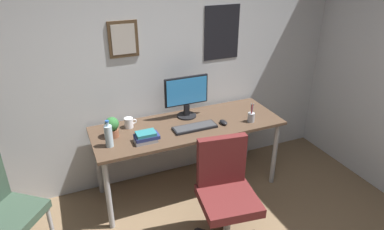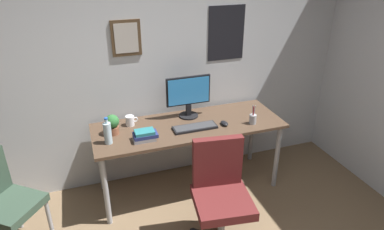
{
  "view_description": "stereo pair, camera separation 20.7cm",
  "coord_description": "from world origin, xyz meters",
  "px_view_note": "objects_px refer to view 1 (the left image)",
  "views": [
    {
      "loc": [
        -0.9,
        -1.06,
        2.33
      ],
      "look_at": [
        0.24,
        1.63,
        0.91
      ],
      "focal_mm": 32.08,
      "sensor_mm": 36.0,
      "label": 1
    },
    {
      "loc": [
        -0.71,
        -1.14,
        2.33
      ],
      "look_at": [
        0.24,
        1.63,
        0.91
      ],
      "focal_mm": 32.08,
      "sensor_mm": 36.0,
      "label": 2
    }
  ],
  "objects_px": {
    "coffee_mug_near": "(129,123)",
    "keyboard": "(195,127)",
    "office_chair": "(225,188)",
    "potted_plant": "(112,126)",
    "water_bottle": "(109,136)",
    "book_stack_left": "(146,137)",
    "pen_cup": "(251,117)",
    "computer_mouse": "(223,122)",
    "monitor": "(186,95)",
    "side_chair": "(3,208)"
  },
  "relations": [
    {
      "from": "office_chair",
      "to": "computer_mouse",
      "type": "xyz_separation_m",
      "value": [
        0.31,
        0.65,
        0.25
      ]
    },
    {
      "from": "water_bottle",
      "to": "pen_cup",
      "type": "relative_size",
      "value": 1.26
    },
    {
      "from": "pen_cup",
      "to": "computer_mouse",
      "type": "bearing_deg",
      "value": 167.28
    },
    {
      "from": "office_chair",
      "to": "pen_cup",
      "type": "relative_size",
      "value": 4.75
    },
    {
      "from": "computer_mouse",
      "to": "potted_plant",
      "type": "xyz_separation_m",
      "value": [
        -1.06,
        0.18,
        0.09
      ]
    },
    {
      "from": "side_chair",
      "to": "water_bottle",
      "type": "bearing_deg",
      "value": 10.58
    },
    {
      "from": "coffee_mug_near",
      "to": "keyboard",
      "type": "bearing_deg",
      "value": -25.14
    },
    {
      "from": "computer_mouse",
      "to": "potted_plant",
      "type": "bearing_deg",
      "value": 170.63
    },
    {
      "from": "office_chair",
      "to": "coffee_mug_near",
      "type": "distance_m",
      "value": 1.14
    },
    {
      "from": "office_chair",
      "to": "potted_plant",
      "type": "distance_m",
      "value": 1.17
    },
    {
      "from": "water_bottle",
      "to": "pen_cup",
      "type": "height_order",
      "value": "water_bottle"
    },
    {
      "from": "coffee_mug_near",
      "to": "potted_plant",
      "type": "xyz_separation_m",
      "value": [
        -0.18,
        -0.12,
        0.06
      ]
    },
    {
      "from": "book_stack_left",
      "to": "keyboard",
      "type": "bearing_deg",
      "value": 7.07
    },
    {
      "from": "water_bottle",
      "to": "monitor",
      "type": "bearing_deg",
      "value": 18.91
    },
    {
      "from": "pen_cup",
      "to": "water_bottle",
      "type": "bearing_deg",
      "value": 176.89
    },
    {
      "from": "office_chair",
      "to": "computer_mouse",
      "type": "distance_m",
      "value": 0.76
    },
    {
      "from": "computer_mouse",
      "to": "coffee_mug_near",
      "type": "height_order",
      "value": "coffee_mug_near"
    },
    {
      "from": "monitor",
      "to": "keyboard",
      "type": "height_order",
      "value": "monitor"
    },
    {
      "from": "side_chair",
      "to": "water_bottle",
      "type": "height_order",
      "value": "water_bottle"
    },
    {
      "from": "side_chair",
      "to": "keyboard",
      "type": "distance_m",
      "value": 1.75
    },
    {
      "from": "side_chair",
      "to": "coffee_mug_near",
      "type": "height_order",
      "value": "side_chair"
    },
    {
      "from": "side_chair",
      "to": "book_stack_left",
      "type": "xyz_separation_m",
      "value": [
        1.22,
        0.11,
        0.31
      ]
    },
    {
      "from": "water_bottle",
      "to": "coffee_mug_near",
      "type": "relative_size",
      "value": 2.06
    },
    {
      "from": "water_bottle",
      "to": "book_stack_left",
      "type": "xyz_separation_m",
      "value": [
        0.32,
        -0.05,
        -0.06
      ]
    },
    {
      "from": "monitor",
      "to": "water_bottle",
      "type": "relative_size",
      "value": 1.82
    },
    {
      "from": "side_chair",
      "to": "pen_cup",
      "type": "distance_m",
      "value": 2.32
    },
    {
      "from": "office_chair",
      "to": "monitor",
      "type": "bearing_deg",
      "value": 87.62
    },
    {
      "from": "potted_plant",
      "to": "side_chair",
      "type": "bearing_deg",
      "value": -161.01
    },
    {
      "from": "potted_plant",
      "to": "book_stack_left",
      "type": "height_order",
      "value": "potted_plant"
    },
    {
      "from": "office_chair",
      "to": "potted_plant",
      "type": "bearing_deg",
      "value": 132.28
    },
    {
      "from": "office_chair",
      "to": "potted_plant",
      "type": "relative_size",
      "value": 4.87
    },
    {
      "from": "side_chair",
      "to": "book_stack_left",
      "type": "distance_m",
      "value": 1.26
    },
    {
      "from": "coffee_mug_near",
      "to": "pen_cup",
      "type": "xyz_separation_m",
      "value": [
        1.16,
        -0.36,
        0.0
      ]
    },
    {
      "from": "monitor",
      "to": "computer_mouse",
      "type": "bearing_deg",
      "value": -48.3
    },
    {
      "from": "side_chair",
      "to": "keyboard",
      "type": "height_order",
      "value": "side_chair"
    },
    {
      "from": "office_chair",
      "to": "book_stack_left",
      "type": "height_order",
      "value": "office_chair"
    },
    {
      "from": "keyboard",
      "to": "pen_cup",
      "type": "distance_m",
      "value": 0.59
    },
    {
      "from": "office_chair",
      "to": "coffee_mug_near",
      "type": "height_order",
      "value": "office_chair"
    },
    {
      "from": "monitor",
      "to": "book_stack_left",
      "type": "distance_m",
      "value": 0.66
    },
    {
      "from": "keyboard",
      "to": "side_chair",
      "type": "bearing_deg",
      "value": -174.12
    },
    {
      "from": "office_chair",
      "to": "potted_plant",
      "type": "height_order",
      "value": "potted_plant"
    },
    {
      "from": "office_chair",
      "to": "side_chair",
      "type": "distance_m",
      "value": 1.78
    },
    {
      "from": "side_chair",
      "to": "potted_plant",
      "type": "relative_size",
      "value": 4.49
    },
    {
      "from": "keyboard",
      "to": "pen_cup",
      "type": "xyz_separation_m",
      "value": [
        0.58,
        -0.09,
        0.04
      ]
    },
    {
      "from": "computer_mouse",
      "to": "coffee_mug_near",
      "type": "bearing_deg",
      "value": 161.45
    },
    {
      "from": "monitor",
      "to": "coffee_mug_near",
      "type": "relative_size",
      "value": 3.75
    },
    {
      "from": "computer_mouse",
      "to": "book_stack_left",
      "type": "bearing_deg",
      "value": -177.19
    },
    {
      "from": "computer_mouse",
      "to": "keyboard",
      "type": "bearing_deg",
      "value": 175.6
    },
    {
      "from": "keyboard",
      "to": "coffee_mug_near",
      "type": "height_order",
      "value": "coffee_mug_near"
    },
    {
      "from": "office_chair",
      "to": "computer_mouse",
      "type": "bearing_deg",
      "value": 64.41
    }
  ]
}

